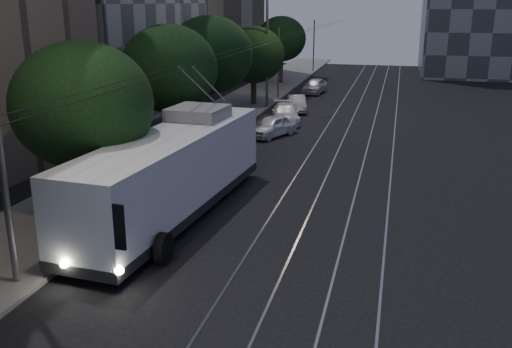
{
  "coord_description": "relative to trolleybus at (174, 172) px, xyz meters",
  "views": [
    {
      "loc": [
        4.82,
        -18.01,
        8.06
      ],
      "look_at": [
        -0.13,
        1.63,
        1.92
      ],
      "focal_mm": 40.0,
      "sensor_mm": 36.0,
      "label": 1
    }
  ],
  "objects": [
    {
      "name": "car_white_c",
      "position": [
        0.68,
        22.98,
        -1.15
      ],
      "size": [
        2.13,
        3.86,
        1.21
      ],
      "primitive_type": "imported",
      "rotation": [
        0.0,
        0.0,
        0.25
      ],
      "color": "#B7B6BA",
      "rests_on": "ground"
    },
    {
      "name": "pickup_silver",
      "position": [
        -0.92,
        9.24,
        -0.89
      ],
      "size": [
        4.0,
        6.68,
        1.74
      ],
      "primitive_type": "imported",
      "rotation": [
        0.0,
        0.0,
        0.19
      ],
      "color": "#999CA0",
      "rests_on": "ground"
    },
    {
      "name": "ground",
      "position": [
        3.38,
        -1.59,
        -1.75
      ],
      "size": [
        120.0,
        120.0,
        0.0
      ],
      "primitive_type": "plane",
      "color": "black",
      "rests_on": "ground"
    },
    {
      "name": "sidewalk",
      "position": [
        -4.12,
        18.41,
        -1.68
      ],
      "size": [
        5.0,
        90.0,
        0.15
      ],
      "primitive_type": "cube",
      "color": "slate",
      "rests_on": "ground"
    },
    {
      "name": "streetlamp_near",
      "position": [
        -1.94,
        -6.58,
        5.07
      ],
      "size": [
        2.73,
        0.44,
        11.47
      ],
      "color": "#5D5D5F",
      "rests_on": "ground"
    },
    {
      "name": "car_white_d",
      "position": [
        0.68,
        32.21,
        -1.08
      ],
      "size": [
        2.05,
        4.14,
        1.35
      ],
      "primitive_type": "imported",
      "rotation": [
        0.0,
        0.0,
        -0.12
      ],
      "color": "silver",
      "rests_on": "ground"
    },
    {
      "name": "tree_1",
      "position": [
        -3.12,
        -0.91,
        2.63
      ],
      "size": [
        5.25,
        5.25,
        6.76
      ],
      "color": "#30201A",
      "rests_on": "ground"
    },
    {
      "name": "streetlamp_far",
      "position": [
        -1.38,
        23.68,
        5.01
      ],
      "size": [
        2.7,
        0.44,
        11.35
      ],
      "color": "#5D5D5F",
      "rests_on": "ground"
    },
    {
      "name": "tree_5",
      "position": [
        -3.62,
        37.68,
        2.73
      ],
      "size": [
        4.96,
        4.96,
        6.72
      ],
      "color": "#30201A",
      "rests_on": "ground"
    },
    {
      "name": "trolleybus",
      "position": [
        0.0,
        0.0,
        0.0
      ],
      "size": [
        3.62,
        12.8,
        5.63
      ],
      "rotation": [
        0.0,
        0.0,
        -0.08
      ],
      "color": "white",
      "rests_on": "ground"
    },
    {
      "name": "tree_4",
      "position": [
        -3.12,
        24.58,
        2.29
      ],
      "size": [
        4.92,
        4.92,
        6.27
      ],
      "color": "#30201A",
      "rests_on": "ground"
    },
    {
      "name": "tree_3",
      "position": [
        -3.62,
        15.38,
        3.05
      ],
      "size": [
        5.45,
        5.45,
        7.27
      ],
      "color": "#30201A",
      "rests_on": "ground"
    },
    {
      "name": "car_white_b",
      "position": [
        0.68,
        18.65,
        -1.11
      ],
      "size": [
        2.81,
        4.72,
        1.28
      ],
      "primitive_type": "imported",
      "rotation": [
        0.0,
        0.0,
        0.24
      ],
      "color": "white",
      "rests_on": "ground"
    },
    {
      "name": "tree_2",
      "position": [
        -3.12,
        7.43,
        3.06
      ],
      "size": [
        4.9,
        4.9,
        7.04
      ],
      "color": "#30201A",
      "rests_on": "ground"
    },
    {
      "name": "car_white_a",
      "position": [
        0.68,
        14.35,
        -1.11
      ],
      "size": [
        2.97,
        4.07,
        1.29
      ],
      "primitive_type": "imported",
      "rotation": [
        0.0,
        0.0,
        -0.43
      ],
      "color": "white",
      "rests_on": "ground"
    },
    {
      "name": "tram_rails",
      "position": [
        5.88,
        18.41,
        -1.75
      ],
      "size": [
        4.52,
        90.0,
        0.02
      ],
      "color": "#93949B",
      "rests_on": "ground"
    },
    {
      "name": "overhead_wires",
      "position": [
        -1.59,
        18.41,
        1.72
      ],
      "size": [
        2.23,
        90.0,
        6.0
      ],
      "color": "black",
      "rests_on": "ground"
    }
  ]
}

